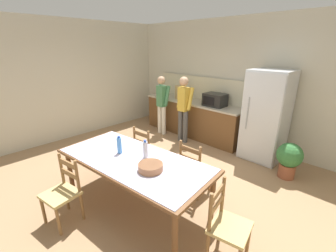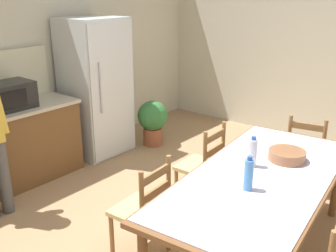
% 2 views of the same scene
% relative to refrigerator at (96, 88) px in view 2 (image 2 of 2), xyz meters
% --- Properties ---
extents(ground_plane, '(8.32, 8.32, 0.00)m').
position_rel_refrigerator_xyz_m(ground_plane, '(-0.85, -2.19, -0.93)').
color(ground_plane, '#9E7A56').
extents(wall_back, '(6.52, 0.12, 2.90)m').
position_rel_refrigerator_xyz_m(wall_back, '(-0.85, 0.47, 0.52)').
color(wall_back, beige).
rests_on(wall_back, ground).
extents(wall_right, '(0.12, 5.20, 2.90)m').
position_rel_refrigerator_xyz_m(wall_right, '(2.41, -2.19, 0.52)').
color(wall_right, beige).
rests_on(wall_right, ground).
extents(refrigerator, '(0.77, 0.73, 1.85)m').
position_rel_refrigerator_xyz_m(refrigerator, '(0.00, 0.00, 0.00)').
color(refrigerator, silver).
rests_on(refrigerator, ground).
extents(microwave, '(0.50, 0.39, 0.30)m').
position_rel_refrigerator_xyz_m(microwave, '(-1.24, 0.02, 0.14)').
color(microwave, black).
rests_on(microwave, kitchen_counter).
extents(dining_table, '(2.39, 1.27, 0.78)m').
position_rel_refrigerator_xyz_m(dining_table, '(-0.70, -2.82, -0.22)').
color(dining_table, brown).
rests_on(dining_table, ground).
extents(bottle_near_centre, '(0.07, 0.07, 0.27)m').
position_rel_refrigerator_xyz_m(bottle_near_centre, '(-0.99, -2.85, -0.02)').
color(bottle_near_centre, '#4C8ED6').
rests_on(bottle_near_centre, dining_table).
extents(bottle_off_centre, '(0.07, 0.07, 0.27)m').
position_rel_refrigerator_xyz_m(bottle_off_centre, '(-0.60, -2.68, -0.02)').
color(bottle_off_centre, silver).
rests_on(bottle_off_centre, dining_table).
extents(serving_bowl, '(0.32, 0.32, 0.09)m').
position_rel_refrigerator_xyz_m(serving_bowl, '(-0.29, -2.86, -0.10)').
color(serving_bowl, '#9E6642').
rests_on(serving_bowl, dining_table).
extents(chair_side_far_left, '(0.45, 0.43, 0.91)m').
position_rel_refrigerator_xyz_m(chair_side_far_left, '(-1.30, -2.07, -0.48)').
color(chair_side_far_left, olive).
rests_on(chair_side_far_left, ground).
extents(chair_head_end, '(0.47, 0.49, 0.91)m').
position_rel_refrigerator_xyz_m(chair_head_end, '(0.73, -2.68, -0.48)').
color(chair_head_end, olive).
rests_on(chair_head_end, ground).
extents(chair_side_far_right, '(0.44, 0.42, 0.91)m').
position_rel_refrigerator_xyz_m(chair_side_far_right, '(-0.28, -1.96, -0.48)').
color(chair_side_far_right, olive).
rests_on(chair_side_far_right, ground).
extents(potted_plant, '(0.44, 0.44, 0.67)m').
position_rel_refrigerator_xyz_m(potted_plant, '(0.67, -0.43, -0.54)').
color(potted_plant, brown).
rests_on(potted_plant, ground).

